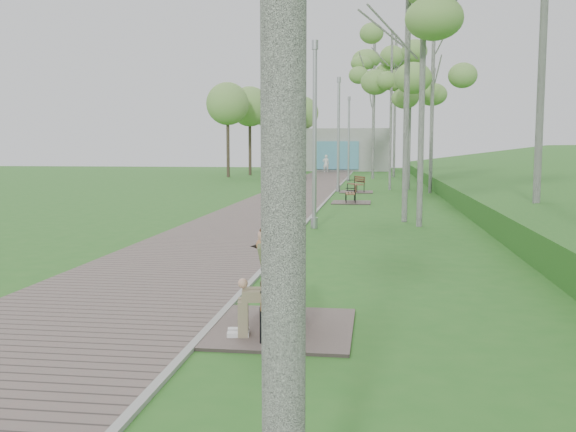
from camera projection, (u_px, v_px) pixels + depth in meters
name	position (u px, v px, depth m)	size (l,w,h in m)	color
ground	(263.00, 270.00, 11.92)	(120.00, 120.00, 0.00)	#2D6C23
walkway	(301.00, 191.00, 33.33)	(3.50, 67.00, 0.04)	#6E5F59
kerb	(335.00, 191.00, 33.09)	(0.10, 67.00, 0.05)	#999993
building_north	(339.00, 150.00, 62.12)	(10.00, 5.20, 4.00)	#9E9E99
bench_main	(273.00, 296.00, 7.99)	(1.79, 1.99, 1.56)	#6E5F59
bench_second	(350.00, 199.00, 26.23)	(1.57, 1.74, 0.96)	#6E5F59
bench_third	(356.00, 189.00, 32.34)	(1.65, 1.83, 1.01)	#6E5F59
lamp_post_near	(315.00, 142.00, 17.82)	(0.20, 0.20, 5.19)	#A2A5AA
lamp_post_second	(338.00, 139.00, 32.48)	(0.22, 0.22, 5.78)	#A2A5AA
lamp_post_third	(349.00, 142.00, 42.36)	(0.22, 0.22, 5.58)	#A2A5AA
pedestrian_near	(326.00, 164.00, 56.58)	(0.58, 0.38, 1.58)	white
pedestrian_far	(302.00, 168.00, 44.31)	(0.82, 0.64, 1.69)	gray
birch_mid_c	(392.00, 60.00, 33.42)	(2.36, 2.36, 8.64)	silver
birch_far_a	(433.00, 62.00, 31.21)	(2.66, 2.66, 8.14)	silver
birch_far_b	(410.00, 82.00, 33.89)	(2.31, 2.31, 7.24)	silver
birch_far_c	(396.00, 61.00, 47.56)	(2.86, 2.86, 10.98)	silver
birch_distant_a	(374.00, 66.00, 45.31)	(2.98, 2.98, 10.18)	silver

